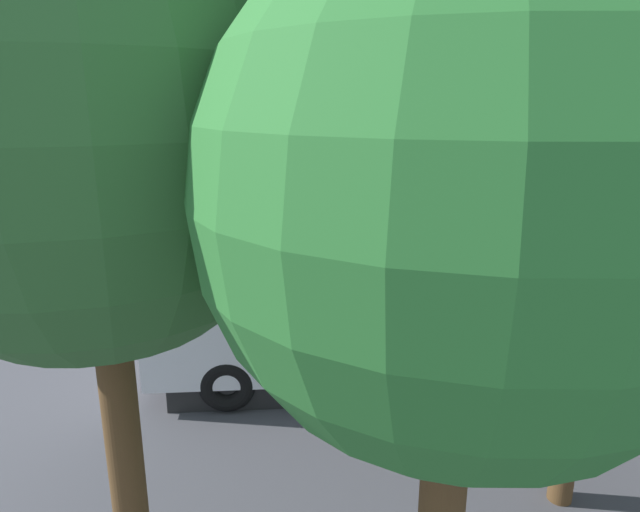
# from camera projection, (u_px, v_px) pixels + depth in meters

# --- Properties ---
(ground_plane) EXTENTS (80.00, 80.00, 0.00)m
(ground_plane) POSITION_uv_depth(u_px,v_px,m) (369.00, 296.00, 15.48)
(ground_plane) COLOR #424247
(tour_bus) EXTENTS (9.60, 2.97, 3.25)m
(tour_bus) POSITION_uv_depth(u_px,v_px,m) (405.00, 295.00, 10.67)
(tour_bus) COLOR silver
(tour_bus) RESTS_ON ground_plane
(spectator_far_left) EXTENTS (0.58, 0.37, 1.73)m
(spectator_far_left) POSITION_uv_depth(u_px,v_px,m) (438.00, 282.00, 13.38)
(spectator_far_left) COLOR black
(spectator_far_left) RESTS_ON ground_plane
(spectator_left) EXTENTS (0.57, 0.39, 1.76)m
(spectator_left) POSITION_uv_depth(u_px,v_px,m) (378.00, 277.00, 13.68)
(spectator_left) COLOR black
(spectator_left) RESTS_ON ground_plane
(spectator_centre) EXTENTS (0.58, 0.36, 1.67)m
(spectator_centre) POSITION_uv_depth(u_px,v_px,m) (343.00, 285.00, 13.32)
(spectator_centre) COLOR black
(spectator_centre) RESTS_ON ground_plane
(parked_motorcycle_silver) EXTENTS (2.04, 0.65, 0.99)m
(parked_motorcycle_silver) POSITION_uv_depth(u_px,v_px,m) (521.00, 302.00, 13.62)
(parked_motorcycle_silver) COLOR black
(parked_motorcycle_silver) RESTS_ON ground_plane
(stunt_motorcycle) EXTENTS (1.78, 1.12, 1.83)m
(stunt_motorcycle) POSITION_uv_depth(u_px,v_px,m) (229.00, 238.00, 17.57)
(stunt_motorcycle) COLOR black
(stunt_motorcycle) RESTS_ON ground_plane
(tree_left) EXTENTS (3.62, 3.62, 7.38)m
(tree_left) POSITION_uv_depth(u_px,v_px,m) (86.00, 93.00, 4.22)
(tree_left) COLOR #51381E
(tree_left) RESTS_ON ground_plane
(tree_right) EXTENTS (3.53, 3.53, 6.42)m
(tree_right) POSITION_uv_depth(u_px,v_px,m) (603.00, 177.00, 6.45)
(tree_right) COLOR #51381E
(tree_right) RESTS_ON ground_plane
(tree_far) EXTENTS (3.20, 3.20, 6.79)m
(tree_far) POSITION_uv_depth(u_px,v_px,m) (466.00, 157.00, 3.21)
(tree_far) COLOR #51381E
(tree_far) RESTS_ON ground_plane
(bay_line_a) EXTENTS (0.30, 4.30, 0.01)m
(bay_line_a) POSITION_uv_depth(u_px,v_px,m) (496.00, 273.00, 17.48)
(bay_line_a) COLOR white
(bay_line_a) RESTS_ON ground_plane
(bay_line_b) EXTENTS (0.29, 3.98, 0.01)m
(bay_line_b) POSITION_uv_depth(u_px,v_px,m) (420.00, 276.00, 17.19)
(bay_line_b) COLOR white
(bay_line_b) RESTS_ON ground_plane
(bay_line_c) EXTENTS (0.28, 3.88, 0.01)m
(bay_line_c) POSITION_uv_depth(u_px,v_px,m) (341.00, 279.00, 16.90)
(bay_line_c) COLOR white
(bay_line_c) RESTS_ON ground_plane
(bay_line_d) EXTENTS (0.29, 4.05, 0.01)m
(bay_line_d) POSITION_uv_depth(u_px,v_px,m) (260.00, 282.00, 16.61)
(bay_line_d) COLOR white
(bay_line_d) RESTS_ON ground_plane
(bay_line_e) EXTENTS (0.31, 4.45, 0.01)m
(bay_line_e) POSITION_uv_depth(u_px,v_px,m) (176.00, 286.00, 16.32)
(bay_line_e) COLOR white
(bay_line_e) RESTS_ON ground_plane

